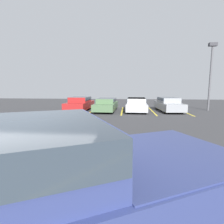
% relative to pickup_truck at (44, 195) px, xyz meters
% --- Properties ---
extents(ground_plane, '(60.00, 60.00, 0.00)m').
position_rel_pickup_truck_xyz_m(ground_plane, '(-0.92, 0.66, -0.91)').
color(ground_plane, '#38383A').
extents(stall_stripe_a, '(0.12, 5.49, 0.01)m').
position_rel_pickup_truck_xyz_m(stall_stripe_a, '(-5.05, 14.37, -0.91)').
color(stall_stripe_a, yellow).
rests_on(stall_stripe_a, ground_plane).
extents(stall_stripe_b, '(0.12, 5.49, 0.01)m').
position_rel_pickup_truck_xyz_m(stall_stripe_b, '(-2.26, 14.37, -0.91)').
color(stall_stripe_b, yellow).
rests_on(stall_stripe_b, ground_plane).
extents(stall_stripe_c, '(0.12, 5.49, 0.01)m').
position_rel_pickup_truck_xyz_m(stall_stripe_c, '(0.53, 14.37, -0.91)').
color(stall_stripe_c, yellow).
rests_on(stall_stripe_c, ground_plane).
extents(stall_stripe_d, '(0.12, 5.49, 0.01)m').
position_rel_pickup_truck_xyz_m(stall_stripe_d, '(3.32, 14.37, -0.91)').
color(stall_stripe_d, yellow).
rests_on(stall_stripe_d, ground_plane).
extents(stall_stripe_e, '(0.12, 5.49, 0.01)m').
position_rel_pickup_truck_xyz_m(stall_stripe_e, '(6.11, 14.37, -0.91)').
color(stall_stripe_e, yellow).
rests_on(stall_stripe_e, ground_plane).
extents(pickup_truck, '(5.89, 4.31, 1.82)m').
position_rel_pickup_truck_xyz_m(pickup_truck, '(0.00, 0.00, 0.00)').
color(pickup_truck, navy).
rests_on(pickup_truck, ground_plane).
extents(parked_sedan_a, '(1.97, 4.30, 1.27)m').
position_rel_pickup_truck_xyz_m(parked_sedan_a, '(-3.52, 14.44, -0.23)').
color(parked_sedan_a, maroon).
rests_on(parked_sedan_a, ground_plane).
extents(parked_sedan_b, '(1.94, 4.72, 1.17)m').
position_rel_pickup_truck_xyz_m(parked_sedan_b, '(-0.95, 14.25, -0.28)').
color(parked_sedan_b, '#4C6B47').
rests_on(parked_sedan_b, ground_plane).
extents(parked_sedan_c, '(1.96, 4.55, 1.21)m').
position_rel_pickup_truck_xyz_m(parked_sedan_c, '(1.84, 14.31, -0.27)').
color(parked_sedan_c, '#B7BABF').
rests_on(parked_sedan_c, ground_plane).
extents(parked_sedan_d, '(2.06, 4.42, 1.26)m').
position_rel_pickup_truck_xyz_m(parked_sedan_d, '(4.78, 14.47, -0.24)').
color(parked_sedan_d, gray).
rests_on(parked_sedan_d, ground_plane).
extents(light_post, '(0.70, 0.36, 6.19)m').
position_rel_pickup_truck_xyz_m(light_post, '(8.67, 15.36, 2.90)').
color(light_post, '#515156').
rests_on(light_post, ground_plane).
extents(wheel_stop_curb, '(1.81, 0.20, 0.14)m').
position_rel_pickup_truck_xyz_m(wheel_stop_curb, '(-3.28, 17.66, -0.84)').
color(wheel_stop_curb, '#B7B2A8').
rests_on(wheel_stop_curb, ground_plane).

